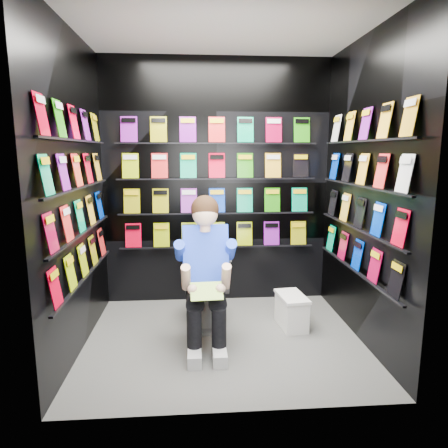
{
  "coord_description": "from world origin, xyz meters",
  "views": [
    {
      "loc": [
        -0.24,
        -3.27,
        1.63
      ],
      "look_at": [
        0.01,
        0.15,
        1.01
      ],
      "focal_mm": 32.0,
      "sensor_mm": 36.0,
      "label": 1
    }
  ],
  "objects": [
    {
      "name": "floor",
      "position": [
        0.0,
        0.0,
        0.0
      ],
      "size": [
        2.4,
        2.4,
        0.0
      ],
      "primitive_type": "plane",
      "color": "slate",
      "rests_on": "ground"
    },
    {
      "name": "ceiling",
      "position": [
        0.0,
        0.0,
        2.6
      ],
      "size": [
        2.4,
        2.4,
        0.0
      ],
      "primitive_type": "plane",
      "color": "white",
      "rests_on": "floor"
    },
    {
      "name": "wall_back",
      "position": [
        0.0,
        1.0,
        1.3
      ],
      "size": [
        2.4,
        0.04,
        2.6
      ],
      "primitive_type": "cube",
      "color": "black",
      "rests_on": "floor"
    },
    {
      "name": "wall_front",
      "position": [
        0.0,
        -1.0,
        1.3
      ],
      "size": [
        2.4,
        0.04,
        2.6
      ],
      "primitive_type": "cube",
      "color": "black",
      "rests_on": "floor"
    },
    {
      "name": "wall_left",
      "position": [
        -1.2,
        0.0,
        1.3
      ],
      "size": [
        0.04,
        2.0,
        2.6
      ],
      "primitive_type": "cube",
      "color": "black",
      "rests_on": "floor"
    },
    {
      "name": "wall_right",
      "position": [
        1.2,
        0.0,
        1.3
      ],
      "size": [
        0.04,
        2.0,
        2.6
      ],
      "primitive_type": "cube",
      "color": "black",
      "rests_on": "floor"
    },
    {
      "name": "comics_back",
      "position": [
        0.0,
        0.97,
        1.31
      ],
      "size": [
        2.1,
        0.06,
        1.37
      ],
      "primitive_type": null,
      "color": "red",
      "rests_on": "wall_back"
    },
    {
      "name": "comics_left",
      "position": [
        -1.17,
        0.0,
        1.31
      ],
      "size": [
        0.06,
        1.7,
        1.37
      ],
      "primitive_type": null,
      "color": "red",
      "rests_on": "wall_left"
    },
    {
      "name": "comics_right",
      "position": [
        1.17,
        0.0,
        1.31
      ],
      "size": [
        0.06,
        1.7,
        1.37
      ],
      "primitive_type": null,
      "color": "red",
      "rests_on": "wall_right"
    },
    {
      "name": "toilet",
      "position": [
        -0.16,
        0.37,
        0.37
      ],
      "size": [
        0.46,
        0.77,
        0.73
      ],
      "primitive_type": "imported",
      "rotation": [
        0.0,
        0.0,
        3.2
      ],
      "color": "white",
      "rests_on": "floor"
    },
    {
      "name": "longbox",
      "position": [
        0.66,
        0.22,
        0.14
      ],
      "size": [
        0.25,
        0.4,
        0.29
      ],
      "primitive_type": "cube",
      "rotation": [
        0.0,
        0.0,
        0.11
      ],
      "color": "white",
      "rests_on": "floor"
    },
    {
      "name": "longbox_lid",
      "position": [
        0.66,
        0.22,
        0.3
      ],
      "size": [
        0.27,
        0.42,
        0.03
      ],
      "primitive_type": "cube",
      "rotation": [
        0.0,
        0.0,
        0.11
      ],
      "color": "white",
      "rests_on": "longbox"
    },
    {
      "name": "reader",
      "position": [
        -0.16,
        -0.01,
        0.77
      ],
      "size": [
        0.55,
        0.78,
        1.38
      ],
      "primitive_type": null,
      "rotation": [
        0.0,
        0.0,
        0.06
      ],
      "color": "blue",
      "rests_on": "toilet"
    },
    {
      "name": "held_comic",
      "position": [
        -0.16,
        -0.36,
        0.58
      ],
      "size": [
        0.26,
        0.16,
        0.1
      ],
      "primitive_type": "cube",
      "rotation": [
        -0.96,
        0.0,
        0.06
      ],
      "color": "green",
      "rests_on": "reader"
    }
  ]
}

